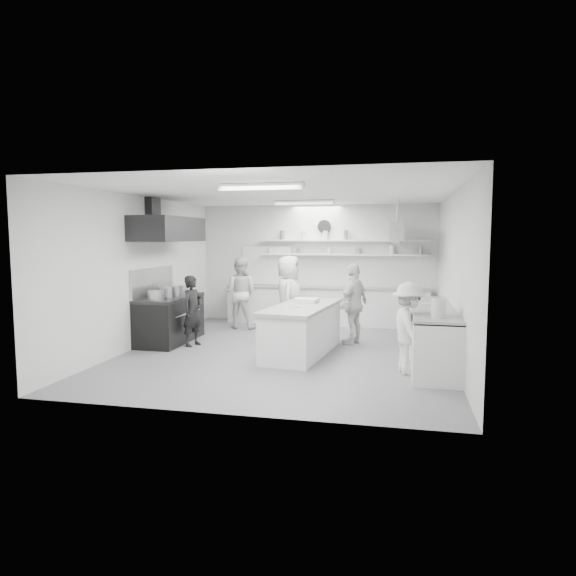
% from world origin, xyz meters
% --- Properties ---
extents(floor, '(6.00, 7.00, 0.02)m').
position_xyz_m(floor, '(0.00, 0.00, -0.01)').
color(floor, gray).
rests_on(floor, ground).
extents(ceiling, '(6.00, 7.00, 0.02)m').
position_xyz_m(ceiling, '(0.00, 0.00, 3.01)').
color(ceiling, white).
rests_on(ceiling, wall_back).
extents(wall_back, '(6.00, 0.04, 3.00)m').
position_xyz_m(wall_back, '(0.00, 3.50, 1.50)').
color(wall_back, silver).
rests_on(wall_back, floor).
extents(wall_front, '(6.00, 0.04, 3.00)m').
position_xyz_m(wall_front, '(0.00, -3.50, 1.50)').
color(wall_front, silver).
rests_on(wall_front, floor).
extents(wall_left, '(0.04, 7.00, 3.00)m').
position_xyz_m(wall_left, '(-3.00, 0.00, 1.50)').
color(wall_left, silver).
rests_on(wall_left, floor).
extents(wall_right, '(0.04, 7.00, 3.00)m').
position_xyz_m(wall_right, '(3.00, 0.00, 1.50)').
color(wall_right, silver).
rests_on(wall_right, floor).
extents(stove, '(0.80, 1.80, 0.90)m').
position_xyz_m(stove, '(-2.60, 0.40, 0.45)').
color(stove, black).
rests_on(stove, floor).
extents(exhaust_hood, '(0.85, 2.00, 0.50)m').
position_xyz_m(exhaust_hood, '(-2.60, 0.40, 2.35)').
color(exhaust_hood, black).
rests_on(exhaust_hood, wall_left).
extents(back_counter, '(5.00, 0.60, 0.92)m').
position_xyz_m(back_counter, '(0.30, 3.20, 0.46)').
color(back_counter, white).
rests_on(back_counter, floor).
extents(shelf_lower, '(4.20, 0.26, 0.04)m').
position_xyz_m(shelf_lower, '(0.70, 3.37, 1.75)').
color(shelf_lower, white).
rests_on(shelf_lower, wall_back).
extents(shelf_upper, '(4.20, 0.26, 0.04)m').
position_xyz_m(shelf_upper, '(0.70, 3.37, 2.10)').
color(shelf_upper, white).
rests_on(shelf_upper, wall_back).
extents(pass_through_window, '(1.30, 0.04, 1.00)m').
position_xyz_m(pass_through_window, '(-1.30, 3.48, 1.45)').
color(pass_through_window, black).
rests_on(pass_through_window, wall_back).
extents(wall_clock, '(0.32, 0.05, 0.32)m').
position_xyz_m(wall_clock, '(0.20, 3.46, 2.45)').
color(wall_clock, white).
rests_on(wall_clock, wall_back).
extents(right_counter, '(0.74, 3.30, 0.94)m').
position_xyz_m(right_counter, '(2.65, -0.20, 0.47)').
color(right_counter, white).
rests_on(right_counter, floor).
extents(pot_rack, '(0.30, 1.60, 0.40)m').
position_xyz_m(pot_rack, '(2.00, 2.40, 2.30)').
color(pot_rack, '#A5A6A8').
rests_on(pot_rack, ceiling).
extents(light_fixture_front, '(1.30, 0.25, 0.10)m').
position_xyz_m(light_fixture_front, '(0.00, -1.80, 2.94)').
color(light_fixture_front, white).
rests_on(light_fixture_front, ceiling).
extents(light_fixture_rear, '(1.30, 0.25, 0.10)m').
position_xyz_m(light_fixture_rear, '(0.00, 1.80, 2.94)').
color(light_fixture_rear, white).
rests_on(light_fixture_rear, ceiling).
extents(prep_island, '(1.16, 2.46, 0.87)m').
position_xyz_m(prep_island, '(0.30, -0.08, 0.44)').
color(prep_island, white).
rests_on(prep_island, floor).
extents(stove_pot, '(0.45, 0.45, 0.27)m').
position_xyz_m(stove_pot, '(-2.60, 0.35, 1.04)').
color(stove_pot, '#A5A6A8').
rests_on(stove_pot, stove).
extents(cook_stove, '(0.48, 0.60, 1.42)m').
position_xyz_m(cook_stove, '(-1.98, 0.14, 0.71)').
color(cook_stove, black).
rests_on(cook_stove, floor).
extents(cook_back, '(0.83, 0.65, 1.71)m').
position_xyz_m(cook_back, '(-1.66, 2.25, 0.86)').
color(cook_back, silver).
rests_on(cook_back, floor).
extents(cook_island_left, '(0.69, 0.95, 1.79)m').
position_xyz_m(cook_island_left, '(-0.23, 1.18, 0.90)').
color(cook_island_left, silver).
rests_on(cook_island_left, floor).
extents(cook_island_right, '(0.77, 1.05, 1.66)m').
position_xyz_m(cook_island_right, '(1.17, 1.02, 0.83)').
color(cook_island_right, silver).
rests_on(cook_island_right, floor).
extents(cook_right, '(0.78, 1.06, 1.48)m').
position_xyz_m(cook_right, '(2.22, -1.07, 0.74)').
color(cook_right, silver).
rests_on(cook_right, floor).
extents(bowl_island_a, '(0.35, 0.35, 0.07)m').
position_xyz_m(bowl_island_a, '(0.20, 0.49, 0.91)').
color(bowl_island_a, '#A5A6A8').
rests_on(bowl_island_a, prep_island).
extents(bowl_island_b, '(0.22, 0.22, 0.07)m').
position_xyz_m(bowl_island_b, '(0.23, -0.38, 0.91)').
color(bowl_island_b, white).
rests_on(bowl_island_b, prep_island).
extents(bowl_right, '(0.28, 0.28, 0.06)m').
position_xyz_m(bowl_right, '(2.60, 0.14, 0.97)').
color(bowl_right, white).
rests_on(bowl_right, right_counter).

